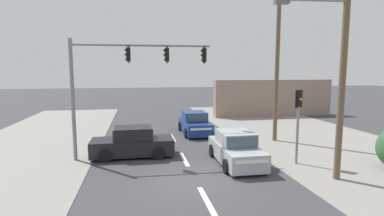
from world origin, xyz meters
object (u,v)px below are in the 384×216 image
object	(u,v)px
sedan_receding_far	(195,124)
pedestal_signal_right_kerb	(298,114)
utility_pole_foreground_right	(341,49)
traffic_signal_mast	(122,73)
sedan_crossing_left	(236,149)
utility_pole_midground_right	(277,55)
sedan_oncoming_mid	(133,143)

from	to	relation	value
sedan_receding_far	pedestal_signal_right_kerb	bearing A→B (deg)	-66.11
pedestal_signal_right_kerb	utility_pole_foreground_right	bearing A→B (deg)	-79.36
traffic_signal_mast	sedan_crossing_left	size ratio (longest dim) A/B	1.62
utility_pole_midground_right	sedan_receding_far	bearing A→B (deg)	145.82
pedestal_signal_right_kerb	sedan_receding_far	distance (m)	8.74
traffic_signal_mast	sedan_receding_far	distance (m)	8.03
utility_pole_foreground_right	pedestal_signal_right_kerb	xyz separation A→B (m)	(-0.41, 2.20, -2.89)
utility_pole_foreground_right	sedan_crossing_left	size ratio (longest dim) A/B	2.32
utility_pole_foreground_right	pedestal_signal_right_kerb	world-z (taller)	utility_pole_foreground_right
sedan_receding_far	sedan_crossing_left	bearing A→B (deg)	-85.11
traffic_signal_mast	sedan_oncoming_mid	distance (m)	3.69
traffic_signal_mast	sedan_oncoming_mid	xyz separation A→B (m)	(0.43, 0.26, -3.65)
traffic_signal_mast	sedan_crossing_left	xyz separation A→B (m)	(5.33, -1.85, -3.65)
traffic_signal_mast	sedan_oncoming_mid	world-z (taller)	traffic_signal_mast
utility_pole_midground_right	sedan_receding_far	distance (m)	7.32
utility_pole_midground_right	pedestal_signal_right_kerb	bearing A→B (deg)	-103.78
sedan_crossing_left	traffic_signal_mast	bearing A→B (deg)	160.90
utility_pole_midground_right	pedestal_signal_right_kerb	world-z (taller)	utility_pole_midground_right
pedestal_signal_right_kerb	sedan_crossing_left	bearing A→B (deg)	167.75
utility_pole_foreground_right	utility_pole_midground_right	xyz separation A→B (m)	(0.74, 6.90, 0.13)
traffic_signal_mast	utility_pole_foreground_right	bearing A→B (deg)	-28.50
traffic_signal_mast	sedan_crossing_left	bearing A→B (deg)	-19.10
sedan_crossing_left	sedan_oncoming_mid	distance (m)	5.33
sedan_oncoming_mid	sedan_receding_far	size ratio (longest dim) A/B	1.00
sedan_crossing_left	sedan_receding_far	world-z (taller)	same
utility_pole_foreground_right	sedan_oncoming_mid	size ratio (longest dim) A/B	2.32
utility_pole_midground_right	pedestal_signal_right_kerb	size ratio (longest dim) A/B	2.91
traffic_signal_mast	sedan_oncoming_mid	bearing A→B (deg)	30.83
utility_pole_midground_right	sedan_oncoming_mid	distance (m)	10.27
utility_pole_midground_right	sedan_oncoming_mid	size ratio (longest dim) A/B	2.44
utility_pole_midground_right	sedan_receding_far	xyz separation A→B (m)	(-4.62, 3.14, -4.73)
utility_pole_midground_right	sedan_oncoming_mid	world-z (taller)	utility_pole_midground_right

